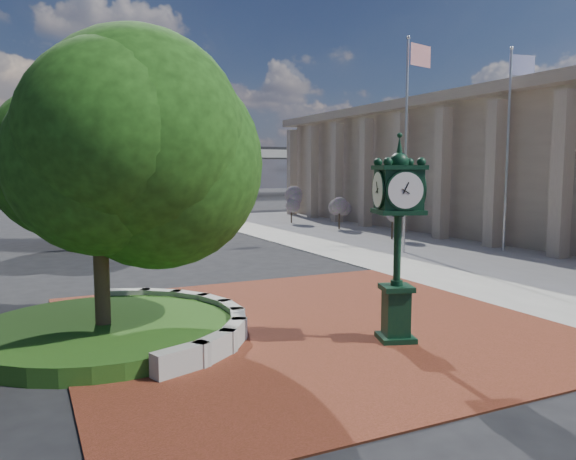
# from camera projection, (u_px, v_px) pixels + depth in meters

# --- Properties ---
(ground) EXTENTS (200.00, 200.00, 0.00)m
(ground) POSITION_uv_depth(u_px,v_px,m) (292.00, 316.00, 15.54)
(ground) COLOR black
(ground) RESTS_ON ground
(plaza) EXTENTS (12.00, 12.00, 0.04)m
(plaza) POSITION_uv_depth(u_px,v_px,m) (309.00, 325.00, 14.64)
(plaza) COLOR #622A17
(plaza) RESTS_ON ground
(sidewalk) EXTENTS (20.00, 50.00, 0.04)m
(sidewalk) POSITION_uv_depth(u_px,v_px,m) (471.00, 242.00, 31.35)
(sidewalk) COLOR #9E9B93
(sidewalk) RESTS_ON ground
(planter_wall) EXTENTS (2.96, 6.77, 0.54)m
(planter_wall) POSITION_uv_depth(u_px,v_px,m) (197.00, 318.00, 14.36)
(planter_wall) COLOR #9E9B93
(planter_wall) RESTS_ON ground
(grass_bed) EXTENTS (6.10, 6.10, 0.40)m
(grass_bed) POSITION_uv_depth(u_px,v_px,m) (104.00, 332.00, 13.38)
(grass_bed) COLOR #1E4012
(grass_bed) RESTS_ON ground
(civic_building) EXTENTS (17.35, 44.00, 8.60)m
(civic_building) POSITION_uv_depth(u_px,v_px,m) (542.00, 166.00, 35.94)
(civic_building) COLOR tan
(civic_building) RESTS_ON ground
(overpass) EXTENTS (90.00, 12.00, 7.50)m
(overpass) POSITION_uv_depth(u_px,v_px,m) (70.00, 152.00, 77.60)
(overpass) COLOR #9E9B93
(overpass) RESTS_ON ground
(tree_planter) EXTENTS (5.20, 5.20, 6.33)m
(tree_planter) POSITION_uv_depth(u_px,v_px,m) (98.00, 184.00, 13.01)
(tree_planter) COLOR #38281C
(tree_planter) RESTS_ON ground
(tree_street) EXTENTS (4.40, 4.40, 5.45)m
(tree_street) POSITION_uv_depth(u_px,v_px,m) (76.00, 185.00, 29.65)
(tree_street) COLOR #38281C
(tree_street) RESTS_ON ground
(post_clock) EXTENTS (1.21, 1.21, 4.81)m
(post_clock) POSITION_uv_depth(u_px,v_px,m) (398.00, 231.00, 12.98)
(post_clock) COLOR black
(post_clock) RESTS_ON ground
(parked_car) EXTENTS (3.75, 5.40, 1.71)m
(parked_car) POSITION_uv_depth(u_px,v_px,m) (123.00, 204.00, 52.40)
(parked_car) COLOR maroon
(parked_car) RESTS_ON ground
(flagpole_a) EXTENTS (1.60, 0.38, 10.34)m
(flagpole_a) POSITION_uv_depth(u_px,v_px,m) (406.00, 144.00, 26.91)
(flagpole_a) COLOR silver
(flagpole_a) RESTS_ON ground
(flagpole_b) EXTENTS (1.55, 0.23, 9.96)m
(flagpole_b) POSITION_uv_depth(u_px,v_px,m) (508.00, 148.00, 27.45)
(flagpole_b) COLOR silver
(flagpole_b) RESTS_ON ground
(street_lamp_near) EXTENTS (1.95, 1.01, 9.23)m
(street_lamp_near) POSITION_uv_depth(u_px,v_px,m) (170.00, 151.00, 40.51)
(street_lamp_near) COLOR slate
(street_lamp_near) RESTS_ON ground
(street_lamp_far) EXTENTS (2.13, 1.13, 10.12)m
(street_lamp_far) POSITION_uv_depth(u_px,v_px,m) (76.00, 151.00, 54.87)
(street_lamp_far) COLOR slate
(street_lamp_far) RESTS_ON ground
(shrub_near) EXTENTS (1.20, 1.20, 2.20)m
(shrub_near) POSITION_uv_depth(u_px,v_px,m) (392.00, 213.00, 32.42)
(shrub_near) COLOR #38281C
(shrub_near) RESTS_ON ground
(shrub_mid) EXTENTS (1.20, 1.20, 2.20)m
(shrub_mid) POSITION_uv_depth(u_px,v_px,m) (339.00, 206.00, 37.94)
(shrub_mid) COLOR #38281C
(shrub_mid) RESTS_ON ground
(shrub_far) EXTENTS (1.20, 1.20, 2.20)m
(shrub_far) POSITION_uv_depth(u_px,v_px,m) (291.00, 202.00, 42.57)
(shrub_far) COLOR #38281C
(shrub_far) RESTS_ON ground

